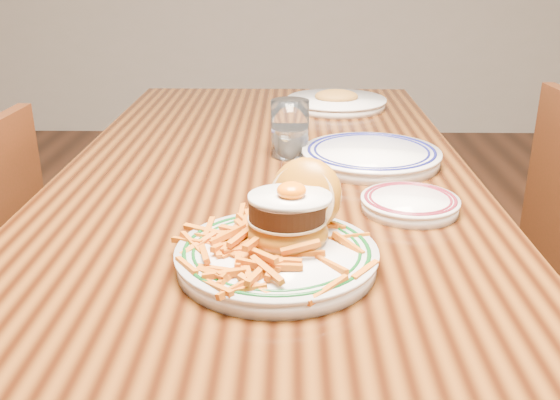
{
  "coord_description": "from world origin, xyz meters",
  "views": [
    {
      "loc": [
        0.05,
        -1.26,
        1.17
      ],
      "look_at": [
        0.04,
        -0.44,
        0.84
      ],
      "focal_mm": 40.0,
      "sensor_mm": 36.0,
      "label": 1
    }
  ],
  "objects": [
    {
      "name": "far_plate",
      "position": [
        0.18,
        0.53,
        0.77
      ],
      "size": [
        0.29,
        0.29,
        0.05
      ],
      "rotation": [
        0.0,
        0.0,
        -0.28
      ],
      "color": "white",
      "rests_on": "table"
    },
    {
      "name": "table",
      "position": [
        0.0,
        0.0,
        0.66
      ],
      "size": [
        0.85,
        1.6,
        0.75
      ],
      "color": "black",
      "rests_on": "floor"
    },
    {
      "name": "water_glass",
      "position": [
        0.05,
        0.06,
        0.8
      ],
      "size": [
        0.08,
        0.08,
        0.12
      ],
      "color": "white",
      "rests_on": "table"
    },
    {
      "name": "rear_plate",
      "position": [
        0.22,
        0.01,
        0.77
      ],
      "size": [
        0.29,
        0.29,
        0.03
      ],
      "rotation": [
        0.0,
        0.0,
        0.04
      ],
      "color": "white",
      "rests_on": "table"
    },
    {
      "name": "main_plate",
      "position": [
        0.04,
        -0.45,
        0.79
      ],
      "size": [
        0.29,
        0.31,
        0.14
      ],
      "rotation": [
        0.0,
        0.0,
        -0.42
      ],
      "color": "white",
      "rests_on": "table"
    },
    {
      "name": "side_plate",
      "position": [
        0.26,
        -0.25,
        0.77
      ],
      "size": [
        0.17,
        0.17,
        0.03
      ],
      "rotation": [
        0.0,
        0.0,
        0.3
      ],
      "color": "white",
      "rests_on": "table"
    }
  ]
}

